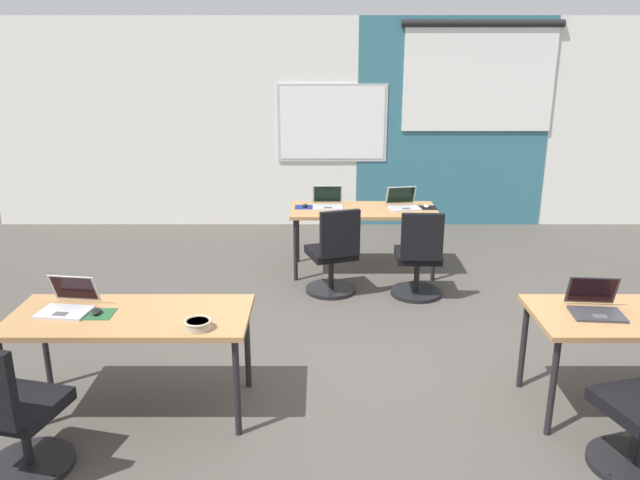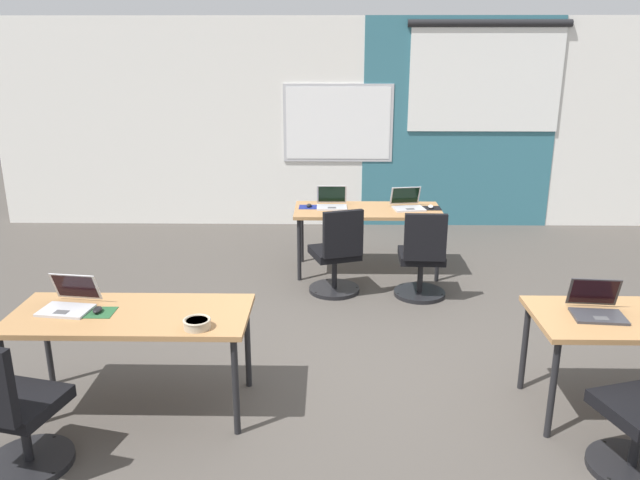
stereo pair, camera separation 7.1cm
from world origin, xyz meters
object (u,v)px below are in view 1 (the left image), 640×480
object	(u,v)px
desk_near_left	(132,322)
chair_far_right	(420,262)
mouse_far_left	(306,205)
laptop_far_right	(405,204)
laptop_near_right_inner	(597,306)
chair_near_left_end	(15,420)
mouse_near_left_end	(98,311)
laptop_near_left_end	(70,303)
laptop_far_left	(329,203)
snack_bowl	(199,324)
mouse_far_right	(428,206)
desk_far_center	(365,214)
chair_far_left	(335,259)

from	to	relation	value
desk_near_left	chair_far_right	bearing A→B (deg)	42.01
chair_far_right	mouse_far_left	bearing A→B (deg)	-34.39
laptop_far_right	laptop_near_right_inner	bearing A→B (deg)	-81.27
desk_near_left	chair_near_left_end	bearing A→B (deg)	-124.54
mouse_near_left_end	chair_near_left_end	world-z (taller)	chair_near_left_end
laptop_far_right	laptop_near_left_end	bearing A→B (deg)	-142.95
desk_near_left	laptop_near_left_end	distance (m)	0.45
laptop_near_left_end	laptop_far_left	size ratio (longest dim) A/B	1.11
snack_bowl	laptop_far_right	bearing A→B (deg)	61.18
laptop_far_left	chair_far_right	bearing A→B (deg)	-44.32
chair_far_right	snack_bowl	xyz separation A→B (m)	(-1.75, -2.25, 0.38)
chair_near_left_end	desk_near_left	bearing A→B (deg)	-110.90
laptop_near_right_inner	chair_far_right	bearing A→B (deg)	118.57
mouse_far_right	desk_far_center	bearing A→B (deg)	-176.75
mouse_near_left_end	snack_bowl	distance (m)	0.75
mouse_far_left	laptop_near_right_inner	world-z (taller)	laptop_near_right_inner
mouse_far_right	chair_far_right	size ratio (longest dim) A/B	0.11
chair_near_left_end	mouse_far_left	distance (m)	3.94
laptop_near_right_inner	snack_bowl	bearing A→B (deg)	-169.28
laptop_near_right_inner	laptop_near_left_end	bearing A→B (deg)	-175.50
laptop_near_left_end	chair_far_right	bearing A→B (deg)	43.73
laptop_near_left_end	laptop_far_left	distance (m)	3.33
mouse_far_left	desk_far_center	bearing A→B (deg)	-5.82
chair_far_right	mouse_far_left	distance (m)	1.47
mouse_near_left_end	laptop_near_right_inner	world-z (taller)	laptop_near_right_inner
chair_far_left	chair_far_right	bearing A→B (deg)	154.89
desk_far_center	laptop_near_left_end	world-z (taller)	laptop_near_left_end
mouse_near_left_end	mouse_far_left	world-z (taller)	same
mouse_near_left_end	laptop_near_right_inner	xyz separation A→B (m)	(3.33, 0.03, 0.03)
laptop_far_right	mouse_near_left_end	bearing A→B (deg)	-139.77
mouse_far_right	snack_bowl	size ratio (longest dim) A/B	0.58
laptop_far_left	desk_far_center	bearing A→B (deg)	-12.11
mouse_far_left	chair_far_left	world-z (taller)	chair_far_left
chair_near_left_end	mouse_far_left	bearing A→B (deg)	-100.39
desk_near_left	chair_far_left	xyz separation A→B (m)	(1.41, 2.12, -0.28)
desk_far_center	mouse_far_right	bearing A→B (deg)	3.25
desk_far_center	chair_far_right	bearing A→B (deg)	-57.09
mouse_far_left	laptop_near_right_inner	size ratio (longest dim) A/B	0.30
chair_far_right	mouse_far_right	bearing A→B (deg)	-101.51
mouse_far_right	mouse_far_left	world-z (taller)	same
laptop_far_right	laptop_far_left	xyz separation A→B (m)	(-0.83, 0.04, 0.00)
mouse_far_right	snack_bowl	world-z (taller)	snack_bowl
laptop_near_left_end	laptop_near_right_inner	distance (m)	3.55
desk_near_left	laptop_far_left	world-z (taller)	laptop_far_left
chair_far_left	desk_far_center	bearing A→B (deg)	-135.52
laptop_far_right	laptop_far_left	bearing A→B (deg)	167.67
chair_near_left_end	laptop_near_left_end	bearing A→B (deg)	-80.70
mouse_far_left	laptop_near_right_inner	distance (m)	3.48
chair_far_right	snack_bowl	bearing A→B (deg)	54.00
laptop_far_right	chair_far_right	bearing A→B (deg)	-95.17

